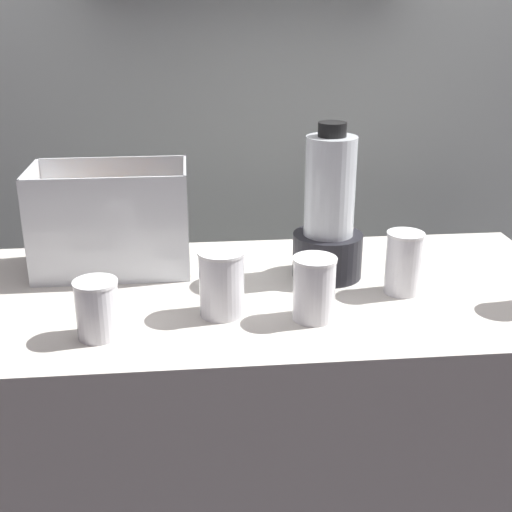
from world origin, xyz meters
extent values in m
cube|color=beige|center=(0.00, 0.00, 0.45)|extent=(1.40, 0.64, 0.90)
cube|color=silver|center=(0.00, 0.77, 1.25)|extent=(2.60, 0.04, 2.50)
cube|color=white|center=(-0.32, 0.16, 0.90)|extent=(0.35, 0.20, 0.01)
cube|color=white|center=(-0.32, 0.07, 1.02)|extent=(0.35, 0.01, 0.24)
cube|color=white|center=(-0.32, 0.26, 1.02)|extent=(0.35, 0.01, 0.24)
cube|color=white|center=(-0.49, 0.16, 1.02)|extent=(0.01, 0.20, 0.24)
cube|color=white|center=(-0.14, 0.16, 1.02)|extent=(0.01, 0.20, 0.24)
cone|color=orange|center=(-0.34, 0.16, 0.92)|extent=(0.13, 0.12, 0.03)
cone|color=orange|center=(-0.36, 0.16, 0.92)|extent=(0.17, 0.05, 0.03)
cone|color=orange|center=(-0.39, 0.16, 0.92)|extent=(0.03, 0.17, 0.03)
cone|color=orange|center=(-0.27, 0.16, 0.92)|extent=(0.17, 0.03, 0.03)
cone|color=orange|center=(-0.28, 0.17, 0.96)|extent=(0.17, 0.04, 0.04)
cone|color=orange|center=(-0.35, 0.16, 0.96)|extent=(0.12, 0.16, 0.03)
cone|color=orange|center=(-0.36, 0.16, 0.96)|extent=(0.17, 0.11, 0.03)
cone|color=orange|center=(-0.37, 0.16, 0.95)|extent=(0.05, 0.16, 0.03)
cone|color=orange|center=(-0.34, 0.16, 0.97)|extent=(0.15, 0.04, 0.03)
cylinder|color=black|center=(0.17, 0.07, 0.95)|extent=(0.16, 0.16, 0.10)
cylinder|color=silver|center=(0.17, 0.07, 1.11)|extent=(0.11, 0.11, 0.22)
cylinder|color=yellow|center=(0.17, 0.07, 1.02)|extent=(0.10, 0.10, 0.04)
cylinder|color=black|center=(0.17, 0.07, 1.23)|extent=(0.06, 0.06, 0.03)
cylinder|color=white|center=(-0.31, -0.18, 0.95)|extent=(0.08, 0.08, 0.11)
cylinder|color=maroon|center=(-0.31, -0.18, 0.94)|extent=(0.07, 0.07, 0.07)
cylinder|color=white|center=(-0.31, -0.18, 1.01)|extent=(0.08, 0.08, 0.01)
cylinder|color=white|center=(-0.08, -0.11, 0.96)|extent=(0.09, 0.09, 0.13)
cylinder|color=orange|center=(-0.08, -0.11, 0.96)|extent=(0.08, 0.08, 0.11)
cylinder|color=white|center=(-0.08, -0.11, 1.03)|extent=(0.09, 0.09, 0.01)
cylinder|color=white|center=(0.10, -0.15, 0.96)|extent=(0.08, 0.08, 0.12)
cylinder|color=yellow|center=(0.10, -0.15, 0.95)|extent=(0.08, 0.08, 0.11)
cylinder|color=white|center=(0.10, -0.15, 1.03)|extent=(0.09, 0.09, 0.01)
cylinder|color=white|center=(0.31, -0.04, 0.96)|extent=(0.08, 0.08, 0.13)
cylinder|color=orange|center=(0.31, -0.04, 0.94)|extent=(0.07, 0.07, 0.08)
cylinder|color=white|center=(0.31, -0.04, 1.03)|extent=(0.08, 0.08, 0.01)
camera|label=1|loc=(-0.13, -1.33, 1.49)|focal=47.12mm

